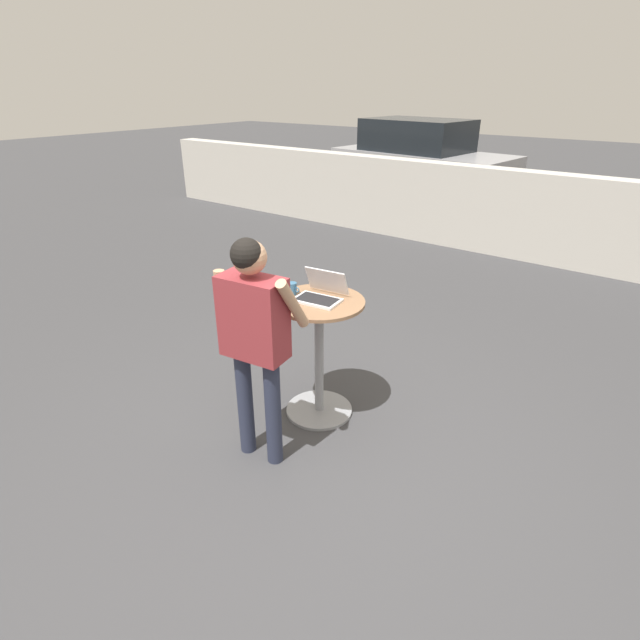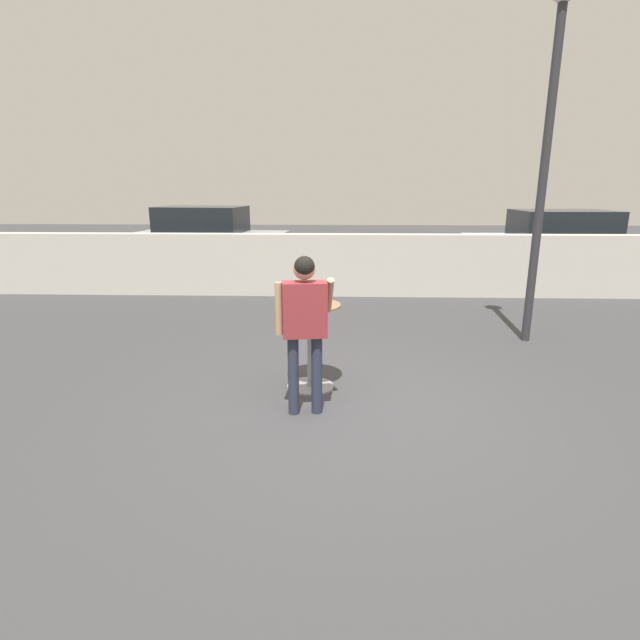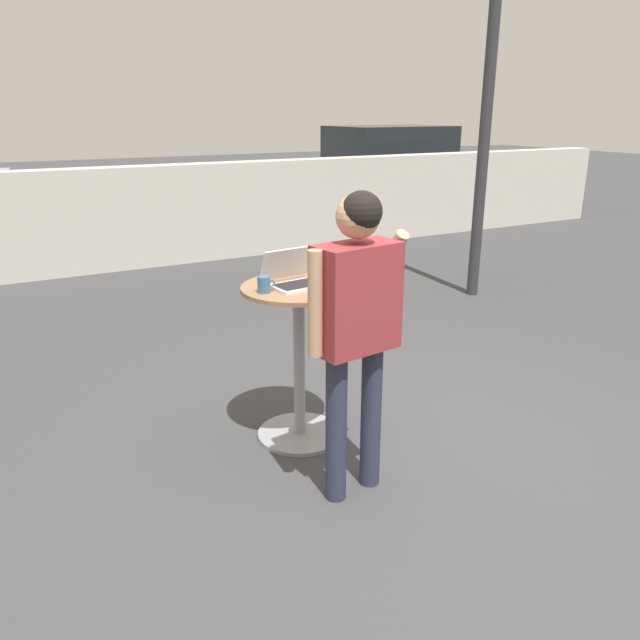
# 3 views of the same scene
# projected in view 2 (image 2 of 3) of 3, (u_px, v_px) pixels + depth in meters

# --- Properties ---
(ground_plane) EXTENTS (50.00, 50.00, 0.00)m
(ground_plane) POSITION_uv_depth(u_px,v_px,m) (347.00, 411.00, 5.13)
(ground_plane) COLOR #3D3D3F
(pavement_kerb) EXTENTS (15.96, 0.35, 1.28)m
(pavement_kerb) POSITION_uv_depth(u_px,v_px,m) (343.00, 265.00, 10.40)
(pavement_kerb) COLOR beige
(pavement_kerb) RESTS_ON ground_plane
(cafe_table) EXTENTS (0.68, 0.68, 0.98)m
(cafe_table) POSITION_uv_depth(u_px,v_px,m) (310.00, 339.00, 5.58)
(cafe_table) COLOR gray
(cafe_table) RESTS_ON ground_plane
(laptop) EXTENTS (0.37, 0.33, 0.21)m
(laptop) POSITION_uv_depth(u_px,v_px,m) (310.00, 299.00, 5.49)
(laptop) COLOR silver
(laptop) RESTS_ON cafe_table
(coffee_mug) EXTENTS (0.11, 0.07, 0.09)m
(coffee_mug) POSITION_uv_depth(u_px,v_px,m) (289.00, 301.00, 5.45)
(coffee_mug) COLOR #336084
(coffee_mug) RESTS_ON cafe_table
(standing_person) EXTENTS (0.57, 0.40, 1.61)m
(standing_person) POSITION_uv_depth(u_px,v_px,m) (305.00, 316.00, 4.83)
(standing_person) COLOR #282D42
(standing_person) RESTS_ON ground_plane
(parked_car_near_street) EXTENTS (4.14, 2.16, 1.71)m
(parked_car_near_street) POSITION_uv_depth(u_px,v_px,m) (208.00, 240.00, 13.22)
(parked_car_near_street) COLOR #9E9EA3
(parked_car_near_street) RESTS_ON ground_plane
(parked_car_further_down) EXTENTS (4.32, 2.04, 1.63)m
(parked_car_further_down) POSITION_uv_depth(u_px,v_px,m) (555.00, 242.00, 12.93)
(parked_car_further_down) COLOR silver
(parked_car_further_down) RESTS_ON ground_plane
(street_lamp) EXTENTS (0.32, 0.32, 4.79)m
(street_lamp) POSITION_uv_depth(u_px,v_px,m) (549.00, 123.00, 6.69)
(street_lamp) COLOR #2D2D33
(street_lamp) RESTS_ON ground_plane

